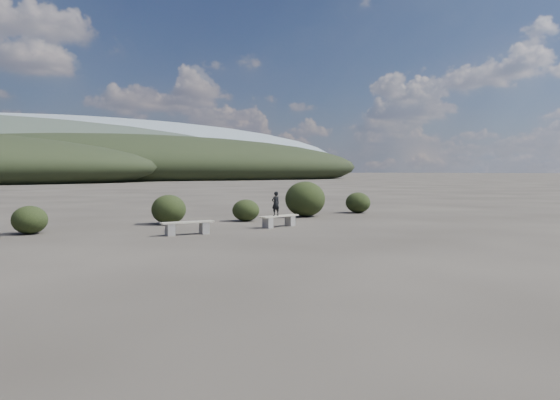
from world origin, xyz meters
TOP-DOWN VIEW (x-y plane):
  - ground at (0.00, 0.00)m, footprint 1200.00×1200.00m
  - bench_left at (-1.69, 5.71)m, footprint 1.65×0.47m
  - bench_right at (1.91, 6.11)m, footprint 1.65×0.62m
  - seated_person at (1.75, 6.08)m, footprint 0.31×0.21m
  - shrub_a at (-5.61, 8.65)m, footprint 1.06×1.06m
  - shrub_b at (-0.84, 9.22)m, footprint 1.25×1.25m
  - shrub_c at (2.10, 8.70)m, footprint 1.05×1.05m
  - shrub_d at (5.27, 9.13)m, footprint 1.71×1.71m
  - shrub_e at (8.54, 9.43)m, footprint 1.15×1.15m

SIDE VIEW (x-z plane):
  - ground at x=0.00m, z-range 0.00..0.00m
  - bench_right at x=1.91m, z-range 0.04..0.45m
  - bench_left at x=-1.69m, z-range 0.04..0.45m
  - shrub_c at x=2.10m, z-range 0.00..0.84m
  - shrub_a at x=-5.61m, z-range 0.00..0.87m
  - shrub_e at x=8.54m, z-range 0.00..0.95m
  - shrub_b at x=-0.84m, z-range 0.00..1.07m
  - shrub_d at x=5.27m, z-range 0.00..1.50m
  - seated_person at x=1.75m, z-range 0.40..1.23m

